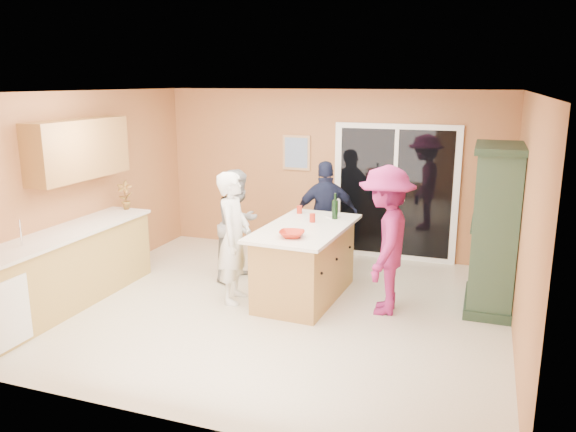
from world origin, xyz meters
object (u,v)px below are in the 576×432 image
(woman_magenta, at_px, (385,240))
(green_hutch, at_px, (494,231))
(woman_navy, at_px, (326,216))
(woman_white, at_px, (234,238))
(woman_grey, at_px, (239,225))
(kitchen_island, at_px, (305,264))

(woman_magenta, bearing_deg, green_hutch, 111.18)
(woman_navy, bearing_deg, woman_magenta, 106.18)
(woman_navy, relative_size, woman_magenta, 0.90)
(woman_white, distance_m, woman_grey, 0.83)
(woman_navy, bearing_deg, kitchen_island, 69.69)
(kitchen_island, distance_m, green_hutch, 2.34)
(woman_white, bearing_deg, woman_magenta, -89.18)
(green_hutch, xyz_separation_m, woman_magenta, (-1.21, -0.55, -0.09))
(woman_grey, bearing_deg, kitchen_island, -96.12)
(woman_white, xyz_separation_m, woman_navy, (0.73, 1.61, -0.02))
(green_hutch, xyz_separation_m, woman_grey, (-3.33, -0.07, -0.20))
(green_hutch, relative_size, woman_white, 1.21)
(kitchen_island, relative_size, woman_white, 1.12)
(woman_grey, bearing_deg, woman_magenta, -89.69)
(green_hutch, xyz_separation_m, woman_navy, (-2.30, 0.76, -0.17))
(green_hutch, bearing_deg, woman_grey, -178.77)
(green_hutch, height_order, woman_grey, green_hutch)
(kitchen_island, relative_size, woman_navy, 1.15)
(kitchen_island, bearing_deg, woman_white, -150.86)
(kitchen_island, xyz_separation_m, woman_grey, (-1.09, 0.38, 0.33))
(woman_magenta, bearing_deg, woman_white, -84.39)
(kitchen_island, bearing_deg, woman_grey, 163.87)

